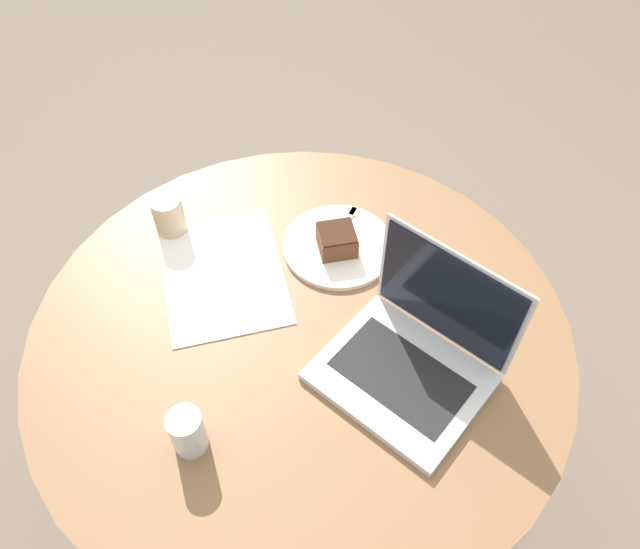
{
  "coord_description": "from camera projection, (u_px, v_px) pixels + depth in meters",
  "views": [
    {
      "loc": [
        0.53,
        -0.47,
        1.81
      ],
      "look_at": [
        -0.05,
        0.11,
        0.8
      ],
      "focal_mm": 35.0,
      "sensor_mm": 36.0,
      "label": 1
    }
  ],
  "objects": [
    {
      "name": "plate",
      "position": [
        338.0,
        246.0,
        1.39
      ],
      "size": [
        0.25,
        0.25,
        0.01
      ],
      "color": "silver",
      "rests_on": "dining_table"
    },
    {
      "name": "ground_plane",
      "position": [
        306.0,
        472.0,
        1.85
      ],
      "size": [
        12.0,
        12.0,
        0.0
      ],
      "primitive_type": "plane",
      "color": "#6B5B4C"
    },
    {
      "name": "cake_slice",
      "position": [
        337.0,
        240.0,
        1.36
      ],
      "size": [
        0.11,
        0.11,
        0.05
      ],
      "rotation": [
        0.0,
        0.0,
        5.7
      ],
      "color": "brown",
      "rests_on": "plate"
    },
    {
      "name": "paper_document",
      "position": [
        223.0,
        272.0,
        1.35
      ],
      "size": [
        0.42,
        0.39,
        0.0
      ],
      "rotation": [
        0.0,
        0.0,
        -0.53
      ],
      "color": "white",
      "rests_on": "dining_table"
    },
    {
      "name": "coffee_glass",
      "position": [
        169.0,
        215.0,
        1.39
      ],
      "size": [
        0.07,
        0.07,
        0.09
      ],
      "color": "#C6AD89",
      "rests_on": "dining_table"
    },
    {
      "name": "fork",
      "position": [
        344.0,
        227.0,
        1.42
      ],
      "size": [
        0.08,
        0.17,
        0.0
      ],
      "rotation": [
        0.0,
        0.0,
        8.23
      ],
      "color": "silver",
      "rests_on": "plate"
    },
    {
      "name": "laptop",
      "position": [
        413.0,
        356.0,
        1.17
      ],
      "size": [
        0.32,
        0.28,
        0.25
      ],
      "rotation": [
        0.0,
        0.0,
        3.23
      ],
      "color": "silver",
      "rests_on": "dining_table"
    },
    {
      "name": "water_glass",
      "position": [
        187.0,
        432.0,
        1.07
      ],
      "size": [
        0.06,
        0.06,
        0.1
      ],
      "color": "silver",
      "rests_on": "dining_table"
    },
    {
      "name": "dining_table",
      "position": [
        302.0,
        367.0,
        1.38
      ],
      "size": [
        1.1,
        1.1,
        0.76
      ],
      "color": "brown",
      "rests_on": "ground_plane"
    }
  ]
}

